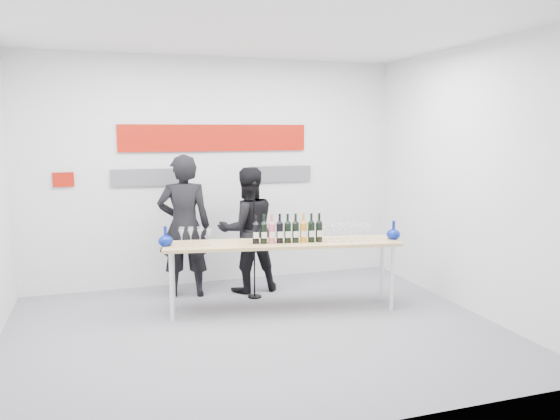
{
  "coord_description": "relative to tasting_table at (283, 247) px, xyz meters",
  "views": [
    {
      "loc": [
        -1.44,
        -5.2,
        2.05
      ],
      "look_at": [
        0.47,
        0.65,
        1.15
      ],
      "focal_mm": 35.0,
      "sensor_mm": 36.0,
      "label": 1
    }
  ],
  "objects": [
    {
      "name": "ground",
      "position": [
        -0.47,
        -0.55,
        -0.74
      ],
      "size": [
        5.0,
        5.0,
        0.0
      ],
      "primitive_type": "plane",
      "color": "slate",
      "rests_on": "ground"
    },
    {
      "name": "back_wall",
      "position": [
        -0.47,
        1.45,
        0.76
      ],
      "size": [
        5.0,
        0.04,
        3.0
      ],
      "primitive_type": "cube",
      "color": "silver",
      "rests_on": "ground"
    },
    {
      "name": "signage",
      "position": [
        -0.52,
        1.42,
        1.07
      ],
      "size": [
        3.38,
        0.02,
        0.79
      ],
      "color": "#A21306",
      "rests_on": "back_wall"
    },
    {
      "name": "tasting_table",
      "position": [
        0.0,
        0.0,
        0.0
      ],
      "size": [
        2.71,
        0.97,
        0.8
      ],
      "rotation": [
        0.0,
        0.0,
        -0.17
      ],
      "color": "#D7B274",
      "rests_on": "ground"
    },
    {
      "name": "wine_bottles",
      "position": [
        0.04,
        -0.05,
        0.23
      ],
      "size": [
        0.8,
        0.21,
        0.33
      ],
      "rotation": [
        0.0,
        0.0,
        -0.17
      ],
      "color": "black",
      "rests_on": "tasting_table"
    },
    {
      "name": "decanter_left",
      "position": [
        -1.28,
        0.21,
        0.17
      ],
      "size": [
        0.16,
        0.16,
        0.21
      ],
      "primitive_type": null,
      "color": "navy",
      "rests_on": "tasting_table"
    },
    {
      "name": "decanter_right",
      "position": [
        1.28,
        -0.23,
        0.17
      ],
      "size": [
        0.16,
        0.16,
        0.21
      ],
      "primitive_type": null,
      "color": "navy",
      "rests_on": "tasting_table"
    },
    {
      "name": "glasses_left",
      "position": [
        -0.98,
        0.16,
        0.15
      ],
      "size": [
        0.36,
        0.27,
        0.18
      ],
      "color": "silver",
      "rests_on": "tasting_table"
    },
    {
      "name": "glasses_right",
      "position": [
        0.71,
        -0.12,
        0.15
      ],
      "size": [
        0.58,
        0.31,
        0.18
      ],
      "color": "silver",
      "rests_on": "tasting_table"
    },
    {
      "name": "presenter_left",
      "position": [
        -0.98,
        0.89,
        0.15
      ],
      "size": [
        0.7,
        0.52,
        1.77
      ],
      "primitive_type": "imported",
      "rotation": [
        0.0,
        0.0,
        2.99
      ],
      "color": "black",
      "rests_on": "ground"
    },
    {
      "name": "presenter_right",
      "position": [
        -0.18,
        0.87,
        0.06
      ],
      "size": [
        0.81,
        0.65,
        1.59
      ],
      "primitive_type": "imported",
      "rotation": [
        0.0,
        0.0,
        3.2
      ],
      "color": "black",
      "rests_on": "ground"
    },
    {
      "name": "mic_stand",
      "position": [
        -0.18,
        0.56,
        -0.3
      ],
      "size": [
        0.17,
        0.17,
        1.44
      ],
      "rotation": [
        0.0,
        0.0,
        0.36
      ],
      "color": "black",
      "rests_on": "ground"
    }
  ]
}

